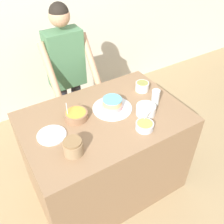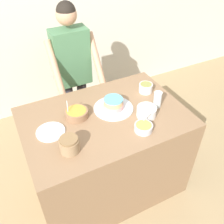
{
  "view_description": "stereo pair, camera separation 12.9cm",
  "coord_description": "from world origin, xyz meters",
  "px_view_note": "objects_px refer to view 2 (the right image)",
  "views": [
    {
      "loc": [
        -0.8,
        -0.96,
        2.36
      ],
      "look_at": [
        0.05,
        0.44,
        1.02
      ],
      "focal_mm": 40.0,
      "sensor_mm": 36.0,
      "label": 1
    },
    {
      "loc": [
        -0.69,
        -1.02,
        2.36
      ],
      "look_at": [
        0.05,
        0.44,
        1.02
      ],
      "focal_mm": 40.0,
      "sensor_mm": 36.0,
      "label": 2
    }
  ],
  "objects_px": {
    "person_baker": "(72,65)",
    "frosting_bowl_white": "(147,111)",
    "stoneware_jar": "(69,145)",
    "drinking_glass": "(158,100)",
    "cake": "(113,105)",
    "frosting_bowl_orange": "(77,113)",
    "ceramic_plate": "(51,132)",
    "frosting_bowl_olive": "(146,88)",
    "frosting_bowl_yellow": "(143,127)"
  },
  "relations": [
    {
      "from": "ceramic_plate",
      "to": "stoneware_jar",
      "type": "height_order",
      "value": "stoneware_jar"
    },
    {
      "from": "frosting_bowl_orange",
      "to": "person_baker",
      "type": "bearing_deg",
      "value": 72.59
    },
    {
      "from": "frosting_bowl_white",
      "to": "drinking_glass",
      "type": "height_order",
      "value": "drinking_glass"
    },
    {
      "from": "person_baker",
      "to": "frosting_bowl_orange",
      "type": "distance_m",
      "value": 0.78
    },
    {
      "from": "cake",
      "to": "frosting_bowl_orange",
      "type": "bearing_deg",
      "value": 172.13
    },
    {
      "from": "frosting_bowl_orange",
      "to": "cake",
      "type": "bearing_deg",
      "value": -7.87
    },
    {
      "from": "frosting_bowl_yellow",
      "to": "ceramic_plate",
      "type": "xyz_separation_m",
      "value": [
        -0.68,
        0.32,
        -0.03
      ]
    },
    {
      "from": "person_baker",
      "to": "frosting_bowl_white",
      "type": "xyz_separation_m",
      "value": [
        0.31,
        -1.0,
        -0.03
      ]
    },
    {
      "from": "cake",
      "to": "frosting_bowl_white",
      "type": "bearing_deg",
      "value": -45.41
    },
    {
      "from": "frosting_bowl_olive",
      "to": "stoneware_jar",
      "type": "relative_size",
      "value": 0.89
    },
    {
      "from": "cake",
      "to": "frosting_bowl_orange",
      "type": "relative_size",
      "value": 1.79
    },
    {
      "from": "cake",
      "to": "frosting_bowl_olive",
      "type": "distance_m",
      "value": 0.42
    },
    {
      "from": "person_baker",
      "to": "frosting_bowl_yellow",
      "type": "xyz_separation_m",
      "value": [
        0.19,
        -1.15,
        -0.05
      ]
    },
    {
      "from": "stoneware_jar",
      "to": "person_baker",
      "type": "bearing_deg",
      "value": 69.08
    },
    {
      "from": "frosting_bowl_olive",
      "to": "drinking_glass",
      "type": "distance_m",
      "value": 0.25
    },
    {
      "from": "person_baker",
      "to": "frosting_bowl_yellow",
      "type": "height_order",
      "value": "person_baker"
    },
    {
      "from": "frosting_bowl_white",
      "to": "ceramic_plate",
      "type": "distance_m",
      "value": 0.82
    },
    {
      "from": "cake",
      "to": "frosting_bowl_olive",
      "type": "xyz_separation_m",
      "value": [
        0.41,
        0.1,
        0.0
      ]
    },
    {
      "from": "frosting_bowl_orange",
      "to": "ceramic_plate",
      "type": "xyz_separation_m",
      "value": [
        -0.26,
        -0.09,
        -0.03
      ]
    },
    {
      "from": "drinking_glass",
      "to": "ceramic_plate",
      "type": "height_order",
      "value": "drinking_glass"
    },
    {
      "from": "frosting_bowl_white",
      "to": "stoneware_jar",
      "type": "distance_m",
      "value": 0.73
    },
    {
      "from": "frosting_bowl_olive",
      "to": "stoneware_jar",
      "type": "xyz_separation_m",
      "value": [
        -0.92,
        -0.4,
        0.01
      ]
    },
    {
      "from": "ceramic_plate",
      "to": "person_baker",
      "type": "bearing_deg",
      "value": 59.37
    },
    {
      "from": "drinking_glass",
      "to": "ceramic_plate",
      "type": "distance_m",
      "value": 0.97
    },
    {
      "from": "frosting_bowl_olive",
      "to": "frosting_bowl_yellow",
      "type": "bearing_deg",
      "value": -124.52
    },
    {
      "from": "cake",
      "to": "frosting_bowl_yellow",
      "type": "height_order",
      "value": "frosting_bowl_yellow"
    },
    {
      "from": "ceramic_plate",
      "to": "stoneware_jar",
      "type": "distance_m",
      "value": 0.27
    },
    {
      "from": "frosting_bowl_orange",
      "to": "frosting_bowl_yellow",
      "type": "relative_size",
      "value": 1.28
    },
    {
      "from": "frosting_bowl_white",
      "to": "drinking_glass",
      "type": "relative_size",
      "value": 1.11
    },
    {
      "from": "stoneware_jar",
      "to": "frosting_bowl_yellow",
      "type": "bearing_deg",
      "value": -5.85
    },
    {
      "from": "frosting_bowl_white",
      "to": "frosting_bowl_olive",
      "type": "bearing_deg",
      "value": 58.29
    },
    {
      "from": "ceramic_plate",
      "to": "frosting_bowl_orange",
      "type": "bearing_deg",
      "value": 19.32
    },
    {
      "from": "frosting_bowl_orange",
      "to": "frosting_bowl_white",
      "type": "relative_size",
      "value": 1.17
    },
    {
      "from": "frosting_bowl_olive",
      "to": "frosting_bowl_white",
      "type": "bearing_deg",
      "value": -121.71
    },
    {
      "from": "frosting_bowl_yellow",
      "to": "person_baker",
      "type": "bearing_deg",
      "value": 99.37
    },
    {
      "from": "frosting_bowl_olive",
      "to": "ceramic_plate",
      "type": "xyz_separation_m",
      "value": [
        -1.0,
        -0.14,
        -0.04
      ]
    },
    {
      "from": "cake",
      "to": "ceramic_plate",
      "type": "relative_size",
      "value": 1.52
    },
    {
      "from": "frosting_bowl_orange",
      "to": "stoneware_jar",
      "type": "bearing_deg",
      "value": -117.87
    },
    {
      "from": "person_baker",
      "to": "frosting_bowl_white",
      "type": "distance_m",
      "value": 1.05
    },
    {
      "from": "ceramic_plate",
      "to": "cake",
      "type": "bearing_deg",
      "value": 4.35
    },
    {
      "from": "frosting_bowl_orange",
      "to": "stoneware_jar",
      "type": "height_order",
      "value": "frosting_bowl_orange"
    },
    {
      "from": "frosting_bowl_white",
      "to": "frosting_bowl_yellow",
      "type": "height_order",
      "value": "frosting_bowl_yellow"
    },
    {
      "from": "frosting_bowl_orange",
      "to": "frosting_bowl_yellow",
      "type": "xyz_separation_m",
      "value": [
        0.42,
        -0.41,
        -0.0
      ]
    },
    {
      "from": "drinking_glass",
      "to": "frosting_bowl_olive",
      "type": "bearing_deg",
      "value": 81.55
    },
    {
      "from": "frosting_bowl_white",
      "to": "frosting_bowl_yellow",
      "type": "distance_m",
      "value": 0.19
    },
    {
      "from": "frosting_bowl_white",
      "to": "person_baker",
      "type": "bearing_deg",
      "value": 107.37
    },
    {
      "from": "cake",
      "to": "drinking_glass",
      "type": "height_order",
      "value": "drinking_glass"
    },
    {
      "from": "drinking_glass",
      "to": "ceramic_plate",
      "type": "relative_size",
      "value": 0.65
    },
    {
      "from": "frosting_bowl_white",
      "to": "frosting_bowl_orange",
      "type": "bearing_deg",
      "value": 154.41
    },
    {
      "from": "cake",
      "to": "frosting_bowl_orange",
      "type": "distance_m",
      "value": 0.34
    }
  ]
}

